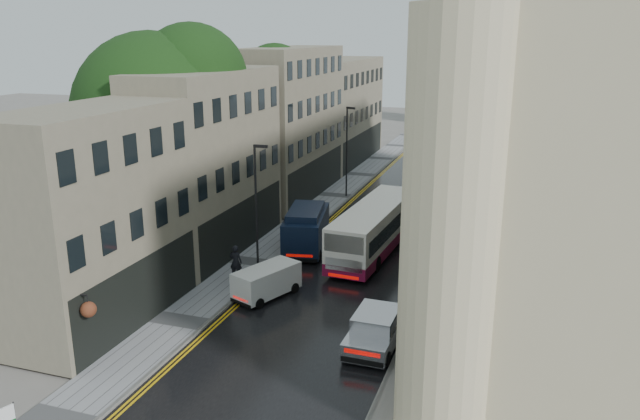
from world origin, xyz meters
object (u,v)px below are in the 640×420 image
Objects in this scene: tree_near at (156,140)px; pedestrian at (236,262)px; cream_bus at (339,242)px; white_lorry at (414,190)px; silver_hatchback at (346,341)px; tree_far at (250,123)px; lamp_post_near at (256,209)px; white_van at (239,285)px; navy_van at (284,237)px; lamp_post_far at (347,152)px.

tree_near is 7.21× the size of pedestrian.
white_lorry is (2.18, 12.00, 0.41)m from cream_bus.
cream_bus is at bearing 109.42° from silver_hatchback.
tree_far is 2.87× the size of silver_hatchback.
tree_far is 1.72× the size of lamp_post_near.
white_lorry is at bearing 41.81° from tree_near.
white_lorry is at bearing 94.93° from white_van.
pedestrian is (-8.20, 6.38, 0.25)m from silver_hatchback.
white_van is at bearing -35.88° from tree_near.
silver_hatchback is (3.42, -10.24, -0.69)m from cream_bus.
tree_near reaches higher than silver_hatchback.
white_lorry is 15.67m from lamp_post_near.
silver_hatchback is at bearing -67.69° from navy_van.
tree_near reaches higher than tree_far.
cream_bus is 5.73× the size of pedestrian.
navy_van is 0.77× the size of lamp_post_far.
cream_bus is 1.51× the size of white_lorry.
lamp_post_near is (-0.78, -2.19, 2.27)m from navy_van.
tree_far is at bearing 135.33° from cream_bus.
navy_van reaches higher than silver_hatchback.
white_van is 1.91× the size of pedestrian.
tree_far is at bearing 114.91° from lamp_post_near.
tree_near reaches higher than white_lorry.
tree_near is 11.81m from white_van.
white_lorry is 17.34m from pedestrian.
navy_van is 0.78× the size of lamp_post_near.
lamp_post_near reaches higher than silver_hatchback.
tree_near reaches higher than pedestrian.
white_van is at bearing 115.33° from pedestrian.
silver_hatchback is at bearing -7.89° from white_van.
tree_far reaches higher than navy_van.
white_lorry is at bearing 83.12° from cream_bus.
pedestrian reaches higher than white_van.
pedestrian is at bearing 143.05° from silver_hatchback.
pedestrian is at bearing -124.98° from white_lorry.
tree_far reaches higher than lamp_post_far.
white_lorry is at bearing 65.00° from lamp_post_near.
tree_near is 1.26× the size of cream_bus.
silver_hatchback is 26.92m from lamp_post_far.
white_lorry reaches higher than pedestrian.
silver_hatchback is 0.60× the size of lamp_post_near.
tree_near is 2.45× the size of navy_van.
tree_near is 19.21m from white_lorry.
white_lorry is 13.26m from navy_van.
white_van is at bearing -118.34° from white_lorry.
cream_bus is 16.13m from lamp_post_far.
tree_far is at bearing 123.76° from silver_hatchback.
lamp_post_far is (0.70, 19.30, 2.71)m from pedestrian.
silver_hatchback is at bearing -68.09° from cream_bus.
lamp_post_far reaches higher than navy_van.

